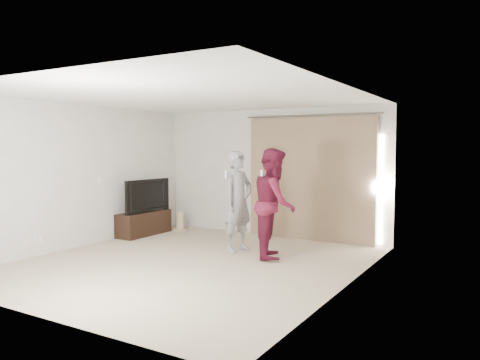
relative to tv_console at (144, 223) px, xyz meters
name	(u,v)px	position (x,y,z in m)	size (l,w,h in m)	color
floor	(191,263)	(2.27, -1.41, -0.24)	(5.50, 5.50, 0.00)	#C1AC91
wall_back	(270,173)	(2.27, 1.34, 1.06)	(5.00, 0.04, 2.60)	silver
wall_left	(81,176)	(-0.23, -1.41, 1.06)	(0.04, 5.50, 2.60)	silver
ceiling	(190,97)	(2.27, -1.41, 2.36)	(5.00, 5.50, 0.01)	white
curtain	(311,179)	(3.18, 1.27, 0.96)	(2.80, 0.11, 2.46)	#9A7F5E
tv_console	(144,223)	(0.00, 0.00, 0.00)	(0.44, 1.26, 0.49)	black
tv	(144,195)	(0.00, 0.00, 0.58)	(1.18, 0.15, 0.68)	black
scratching_post	(180,223)	(0.36, 0.76, -0.08)	(0.31, 0.31, 0.41)	#C7B188
person_man	(238,201)	(2.46, -0.30, 0.64)	(0.54, 0.71, 1.76)	gray
person_woman	(274,203)	(3.22, -0.39, 0.66)	(0.99, 1.08, 1.80)	maroon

